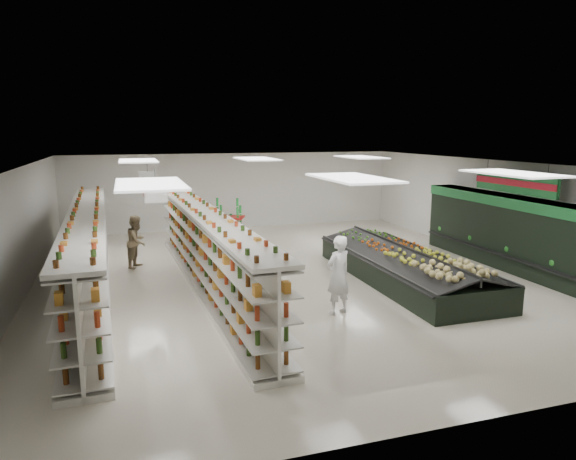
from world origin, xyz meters
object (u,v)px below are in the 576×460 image
object	(u,v)px
gondola_center	(207,254)
shopper_background	(137,241)
shopper_main	(338,275)
produce_island	(404,265)
gondola_left	(89,256)
soda_endcap	(229,219)

from	to	relation	value
gondola_center	shopper_background	distance (m)	3.25
shopper_main	produce_island	bearing A→B (deg)	-166.17
shopper_main	shopper_background	xyz separation A→B (m)	(-4.25, 5.64, -0.10)
gondola_center	produce_island	world-z (taller)	gondola_center
produce_island	shopper_main	size ratio (longest dim) A/B	3.65
gondola_center	shopper_main	xyz separation A→B (m)	(2.52, -2.89, -0.02)
gondola_left	soda_endcap	bearing A→B (deg)	49.31
shopper_main	shopper_background	bearing A→B (deg)	-73.27
soda_endcap	shopper_main	size ratio (longest dim) A/B	0.78
produce_island	shopper_main	bearing A→B (deg)	-145.93
soda_endcap	gondola_left	bearing A→B (deg)	-128.56
shopper_background	produce_island	bearing A→B (deg)	-91.97
shopper_background	gondola_center	bearing A→B (deg)	-121.72
gondola_center	shopper_main	bearing A→B (deg)	-51.50
gondola_center	shopper_background	bearing A→B (deg)	119.63
produce_island	shopper_main	world-z (taller)	shopper_main
shopper_background	soda_endcap	bearing A→B (deg)	-16.98
gondola_center	shopper_main	world-z (taller)	gondola_center
gondola_left	gondola_center	distance (m)	3.01
gondola_center	soda_endcap	size ratio (longest dim) A/B	8.23
produce_island	soda_endcap	xyz separation A→B (m)	(-3.43, 7.61, 0.24)
produce_island	shopper_background	xyz separation A→B (m)	(-7.04, 3.75, 0.35)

